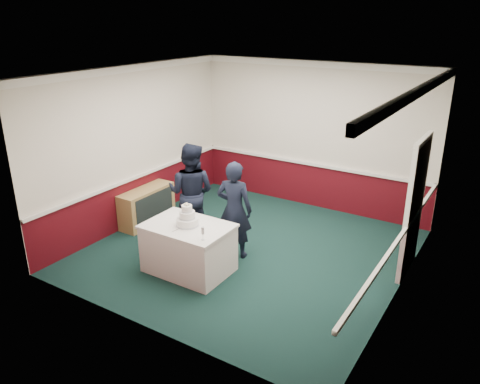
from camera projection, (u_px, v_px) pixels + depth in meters
The scene contains 9 objects.
ground at pixel (248, 251), 8.07m from camera, with size 5.00×5.00×0.00m, color #14302A.
room_shell at pixel (272, 133), 7.81m from camera, with size 5.00×5.00×3.00m.
sideboard at pixel (147, 206), 9.05m from camera, with size 0.41×1.20×0.70m.
cake_table at pixel (189, 248), 7.32m from camera, with size 1.32×0.92×0.79m.
wedding_cake at pixel (187, 219), 7.14m from camera, with size 0.35×0.35×0.36m.
cake_knife at pixel (178, 229), 7.04m from camera, with size 0.01×0.22×0.01m, color silver.
champagne_flute at pixel (203, 231), 6.66m from camera, with size 0.05×0.05×0.21m.
person_man at pixel (191, 193), 8.21m from camera, with size 0.87×0.68×1.78m, color black.
person_woman at pixel (234, 210), 7.65m from camera, with size 0.60×0.40×1.66m, color black.
Camera 1 is at (3.69, -6.16, 3.83)m, focal length 35.00 mm.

